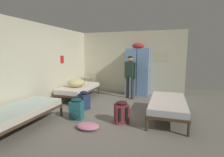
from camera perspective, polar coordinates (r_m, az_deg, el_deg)
ground_plane at (r=4.95m, az=-0.98°, el=-11.39°), size 8.48×8.48×0.00m
room_backdrop at (r=6.24m, az=-7.59°, el=4.73°), size 4.36×5.36×2.56m
locker_bank at (r=6.90m, az=8.53°, el=2.49°), size 0.90×0.55×2.07m
shelf_unit at (r=7.57m, az=-8.36°, el=-1.74°), size 0.38×0.30×0.57m
bed_right at (r=4.70m, az=18.10°, el=-8.03°), size 0.90×1.90×0.49m
bed_left_rear at (r=6.45m, az=-10.95°, el=-3.28°), size 0.90×1.90×0.49m
bed_left_front at (r=4.41m, az=-28.19°, el=-9.72°), size 0.90×1.90×0.49m
bedding_heap at (r=6.19m, az=-11.80°, el=-1.36°), size 0.61×0.63×0.30m
person_traveler at (r=6.29m, az=6.08°, el=1.77°), size 0.47×0.31×1.57m
water_bottle at (r=7.57m, az=-8.89°, el=0.70°), size 0.07×0.07×0.21m
lotion_bottle at (r=7.46m, az=-8.06°, el=0.35°), size 0.05×0.05×0.14m
backpack_maroon at (r=4.23m, az=3.14°, el=-11.18°), size 0.40×0.41×0.55m
backpack_navy at (r=5.28m, az=-9.36°, el=-7.26°), size 0.40×0.41×0.55m
backpack_teal at (r=4.53m, az=-11.81°, el=-9.99°), size 0.34×0.36×0.55m
clothes_pile_pink at (r=4.00m, az=-8.02°, el=-15.45°), size 0.52×0.38×0.13m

